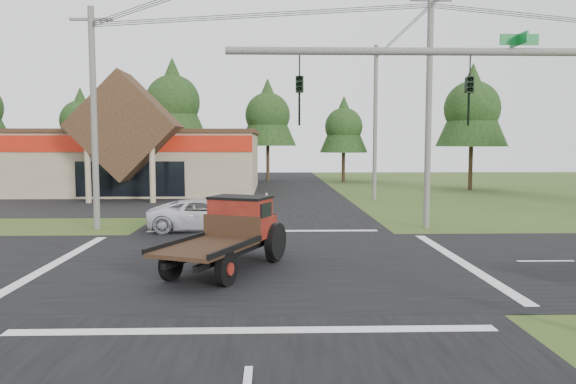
{
  "coord_description": "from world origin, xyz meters",
  "views": [
    {
      "loc": [
        0.43,
        -19.04,
        4.14
      ],
      "look_at": [
        1.07,
        3.12,
        2.2
      ],
      "focal_mm": 35.0,
      "sensor_mm": 36.0,
      "label": 1
    }
  ],
  "objects": [
    {
      "name": "ground",
      "position": [
        0.0,
        0.0,
        0.0
      ],
      "size": [
        120.0,
        120.0,
        0.0
      ],
      "primitive_type": "plane",
      "color": "#354D1B",
      "rests_on": "ground"
    },
    {
      "name": "road_ns",
      "position": [
        0.0,
        0.0,
        0.01
      ],
      "size": [
        12.0,
        120.0,
        0.02
      ],
      "primitive_type": "cube",
      "color": "black",
      "rests_on": "ground"
    },
    {
      "name": "road_ew",
      "position": [
        0.0,
        0.0,
        0.01
      ],
      "size": [
        120.0,
        12.0,
        0.02
      ],
      "primitive_type": "cube",
      "color": "black",
      "rests_on": "ground"
    },
    {
      "name": "parking_apron",
      "position": [
        -14.0,
        19.0,
        0.01
      ],
      "size": [
        28.0,
        14.0,
        0.02
      ],
      "primitive_type": "cube",
      "color": "black",
      "rests_on": "ground"
    },
    {
      "name": "cvs_building",
      "position": [
        -15.7,
        29.57,
        2.78
      ],
      "size": [
        30.4,
        18.2,
        9.19
      ],
      "color": "gray",
      "rests_on": "ground"
    },
    {
      "name": "traffic_signal_mast",
      "position": [
        5.82,
        -7.5,
        4.43
      ],
      "size": [
        8.12,
        0.24,
        7.0
      ],
      "color": "#595651",
      "rests_on": "ground"
    },
    {
      "name": "utility_pole_nw",
      "position": [
        -8.0,
        8.0,
        5.39
      ],
      "size": [
        2.0,
        0.3,
        10.5
      ],
      "color": "#595651",
      "rests_on": "ground"
    },
    {
      "name": "utility_pole_ne",
      "position": [
        8.0,
        8.0,
        5.89
      ],
      "size": [
        2.0,
        0.3,
        11.5
      ],
      "color": "#595651",
      "rests_on": "ground"
    },
    {
      "name": "utility_pole_n",
      "position": [
        8.0,
        22.0,
        5.74
      ],
      "size": [
        2.0,
        0.3,
        11.2
      ],
      "color": "#595651",
      "rests_on": "ground"
    },
    {
      "name": "tree_row_b",
      "position": [
        -20.0,
        42.0,
        6.7
      ],
      "size": [
        5.6,
        5.6,
        10.1
      ],
      "color": "#332316",
      "rests_on": "ground"
    },
    {
      "name": "tree_row_c",
      "position": [
        -10.0,
        41.0,
        8.72
      ],
      "size": [
        7.28,
        7.28,
        13.13
      ],
      "color": "#332316",
      "rests_on": "ground"
    },
    {
      "name": "tree_row_d",
      "position": [
        0.0,
        42.0,
        7.38
      ],
      "size": [
        6.16,
        6.16,
        11.11
      ],
      "color": "#332316",
      "rests_on": "ground"
    },
    {
      "name": "tree_row_e",
      "position": [
        8.0,
        40.0,
        6.03
      ],
      "size": [
        5.04,
        5.04,
        9.09
      ],
      "color": "#332316",
      "rests_on": "ground"
    },
    {
      "name": "tree_side_ne",
      "position": [
        18.0,
        30.0,
        7.38
      ],
      "size": [
        6.16,
        6.16,
        11.11
      ],
      "color": "#332316",
      "rests_on": "ground"
    },
    {
      "name": "antique_flatbed_truck",
      "position": [
        -1.09,
        -1.18,
        1.19
      ],
      "size": [
        4.26,
        6.1,
        2.39
      ],
      "primitive_type": null,
      "rotation": [
        0.0,
        0.0,
        -0.41
      ],
      "color": "#500F0B",
      "rests_on": "ground"
    },
    {
      "name": "white_pickup",
      "position": [
        -2.78,
        7.54,
        0.74
      ],
      "size": [
        5.54,
        2.96,
        1.48
      ],
      "primitive_type": "imported",
      "rotation": [
        0.0,
        0.0,
        1.67
      ],
      "color": "silver",
      "rests_on": "ground"
    }
  ]
}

